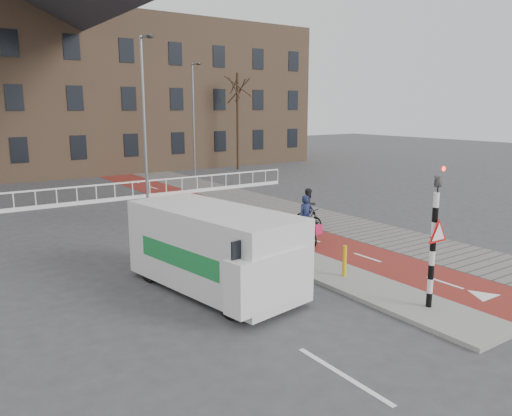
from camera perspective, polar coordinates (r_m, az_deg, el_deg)
ground at (r=14.99m, az=14.27°, el=-8.35°), size 120.00×120.00×0.00m
bike_lane at (r=23.29m, az=-1.91°, el=-0.90°), size 2.50×60.00×0.01m
sidewalk at (r=24.88m, az=3.53°, el=-0.12°), size 3.00×60.00×0.01m
curb_island at (r=17.29m, az=2.71°, el=-5.11°), size 1.80×16.00×0.12m
traffic_signal at (r=12.78m, az=19.73°, el=-2.80°), size 0.80×0.80×3.68m
bollard at (r=14.88m, az=10.08°, el=-5.96°), size 0.12×0.12×0.92m
cyclist_near at (r=18.54m, az=5.73°, el=-2.24°), size 0.96×1.81×1.81m
cyclist_far at (r=20.68m, az=6.05°, el=-0.50°), size 0.74×1.58×1.72m
van at (r=13.73m, az=-4.84°, el=-4.56°), size 2.96×5.61×2.29m
railing at (r=27.21m, az=-21.79°, el=0.72°), size 28.00×0.10×0.99m
townhouse_row at (r=41.99m, az=-24.62°, el=14.31°), size 46.00×10.00×15.90m
tree_right at (r=40.59m, az=-2.08°, el=9.80°), size 0.25×0.25×7.64m
streetlight_near at (r=21.34m, az=-12.60°, el=8.25°), size 0.12×0.12×7.79m
streetlight_right at (r=35.72m, az=-7.14°, el=9.75°), size 0.12×0.12×7.96m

